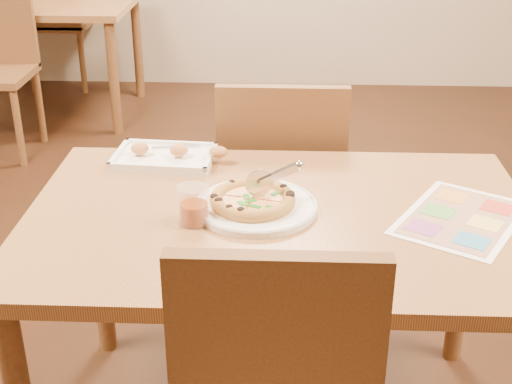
{
  "coord_description": "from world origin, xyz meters",
  "views": [
    {
      "loc": [
        0.01,
        -1.61,
        1.55
      ],
      "look_at": [
        -0.06,
        0.02,
        0.77
      ],
      "focal_mm": 50.0,
      "sensor_mm": 36.0,
      "label": 1
    }
  ],
  "objects_px": {
    "pizza_cutter": "(273,177)",
    "pizza": "(253,200)",
    "appetizer_tray": "(167,157)",
    "menu": "(461,218)",
    "chair_far": "(282,173)",
    "plate": "(256,207)",
    "bg_table": "(29,15)",
    "bg_chair_far": "(54,10)",
    "glass_tumbler": "(194,207)",
    "dining_table": "(279,243)"
  },
  "relations": [
    {
      "from": "pizza",
      "to": "appetizer_tray",
      "type": "bearing_deg",
      "value": 131.41
    },
    {
      "from": "chair_far",
      "to": "bg_chair_far",
      "type": "relative_size",
      "value": 1.0
    },
    {
      "from": "bg_chair_far",
      "to": "glass_tumbler",
      "type": "xyz_separation_m",
      "value": [
        1.39,
        -3.36,
        0.2
      ]
    },
    {
      "from": "pizza",
      "to": "menu",
      "type": "distance_m",
      "value": 0.53
    },
    {
      "from": "chair_far",
      "to": "plate",
      "type": "distance_m",
      "value": 0.61
    },
    {
      "from": "bg_table",
      "to": "menu",
      "type": "relative_size",
      "value": 3.59
    },
    {
      "from": "plate",
      "to": "pizza_cutter",
      "type": "xyz_separation_m",
      "value": [
        0.04,
        0.02,
        0.07
      ]
    },
    {
      "from": "bg_chair_far",
      "to": "glass_tumbler",
      "type": "bearing_deg",
      "value": 112.46
    },
    {
      "from": "pizza_cutter",
      "to": "appetizer_tray",
      "type": "distance_m",
      "value": 0.43
    },
    {
      "from": "bg_chair_far",
      "to": "glass_tumbler",
      "type": "relative_size",
      "value": 4.75
    },
    {
      "from": "chair_far",
      "to": "bg_chair_far",
      "type": "xyz_separation_m",
      "value": [
        -1.6,
        2.7,
        0.0
      ]
    },
    {
      "from": "appetizer_tray",
      "to": "pizza_cutter",
      "type": "bearing_deg",
      "value": -41.26
    },
    {
      "from": "chair_far",
      "to": "pizza_cutter",
      "type": "distance_m",
      "value": 0.61
    },
    {
      "from": "bg_table",
      "to": "appetizer_tray",
      "type": "distance_m",
      "value": 2.78
    },
    {
      "from": "dining_table",
      "to": "bg_table",
      "type": "bearing_deg",
      "value": 119.74
    },
    {
      "from": "plate",
      "to": "chair_far",
      "type": "bearing_deg",
      "value": 83.92
    },
    {
      "from": "dining_table",
      "to": "chair_far",
      "type": "bearing_deg",
      "value": 90.0
    },
    {
      "from": "chair_far",
      "to": "bg_table",
      "type": "height_order",
      "value": "chair_far"
    },
    {
      "from": "bg_chair_far",
      "to": "appetizer_tray",
      "type": "xyz_separation_m",
      "value": [
        1.26,
        -2.98,
        0.17
      ]
    },
    {
      "from": "chair_far",
      "to": "bg_table",
      "type": "relative_size",
      "value": 0.36
    },
    {
      "from": "dining_table",
      "to": "bg_chair_far",
      "type": "height_order",
      "value": "bg_chair_far"
    },
    {
      "from": "pizza",
      "to": "menu",
      "type": "bearing_deg",
      "value": -3.01
    },
    {
      "from": "dining_table",
      "to": "glass_tumbler",
      "type": "distance_m",
      "value": 0.25
    },
    {
      "from": "pizza_cutter",
      "to": "glass_tumbler",
      "type": "distance_m",
      "value": 0.22
    },
    {
      "from": "bg_chair_far",
      "to": "plate",
      "type": "distance_m",
      "value": 3.63
    },
    {
      "from": "pizza",
      "to": "appetizer_tray",
      "type": "distance_m",
      "value": 0.41
    },
    {
      "from": "bg_table",
      "to": "glass_tumbler",
      "type": "xyz_separation_m",
      "value": [
        1.39,
        -2.86,
        0.13
      ]
    },
    {
      "from": "pizza_cutter",
      "to": "pizza",
      "type": "bearing_deg",
      "value": -171.45
    },
    {
      "from": "bg_table",
      "to": "pizza_cutter",
      "type": "height_order",
      "value": "pizza_cutter"
    },
    {
      "from": "chair_far",
      "to": "appetizer_tray",
      "type": "xyz_separation_m",
      "value": [
        -0.34,
        -0.28,
        0.17
      ]
    },
    {
      "from": "plate",
      "to": "appetizer_tray",
      "type": "relative_size",
      "value": 0.92
    },
    {
      "from": "dining_table",
      "to": "bg_table",
      "type": "height_order",
      "value": "same"
    },
    {
      "from": "chair_far",
      "to": "bg_chair_far",
      "type": "bearing_deg",
      "value": -59.35
    },
    {
      "from": "menu",
      "to": "chair_far",
      "type": "bearing_deg",
      "value": 126.79
    },
    {
      "from": "bg_table",
      "to": "bg_chair_far",
      "type": "relative_size",
      "value": 2.77
    },
    {
      "from": "plate",
      "to": "bg_chair_far",
      "type": "bearing_deg",
      "value": 115.13
    },
    {
      "from": "dining_table",
      "to": "appetizer_tray",
      "type": "height_order",
      "value": "appetizer_tray"
    },
    {
      "from": "bg_table",
      "to": "glass_tumbler",
      "type": "distance_m",
      "value": 3.18
    },
    {
      "from": "chair_far",
      "to": "glass_tumbler",
      "type": "relative_size",
      "value": 4.75
    },
    {
      "from": "pizza",
      "to": "dining_table",
      "type": "bearing_deg",
      "value": -16.17
    },
    {
      "from": "pizza_cutter",
      "to": "glass_tumbler",
      "type": "height_order",
      "value": "pizza_cutter"
    },
    {
      "from": "glass_tumbler",
      "to": "dining_table",
      "type": "bearing_deg",
      "value": 15.32
    },
    {
      "from": "dining_table",
      "to": "bg_chair_far",
      "type": "relative_size",
      "value": 2.77
    },
    {
      "from": "pizza",
      "to": "pizza_cutter",
      "type": "height_order",
      "value": "pizza_cutter"
    },
    {
      "from": "bg_chair_far",
      "to": "pizza_cutter",
      "type": "xyz_separation_m",
      "value": [
        1.58,
        -3.26,
        0.24
      ]
    },
    {
      "from": "dining_table",
      "to": "appetizer_tray",
      "type": "xyz_separation_m",
      "value": [
        -0.34,
        0.32,
        0.1
      ]
    },
    {
      "from": "pizza",
      "to": "bg_chair_far",
      "type": "bearing_deg",
      "value": 114.99
    },
    {
      "from": "dining_table",
      "to": "pizza_cutter",
      "type": "height_order",
      "value": "pizza_cutter"
    },
    {
      "from": "dining_table",
      "to": "plate",
      "type": "xyz_separation_m",
      "value": [
        -0.06,
        0.02,
        0.09
      ]
    },
    {
      "from": "glass_tumbler",
      "to": "pizza",
      "type": "bearing_deg",
      "value": 29.06
    }
  ]
}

